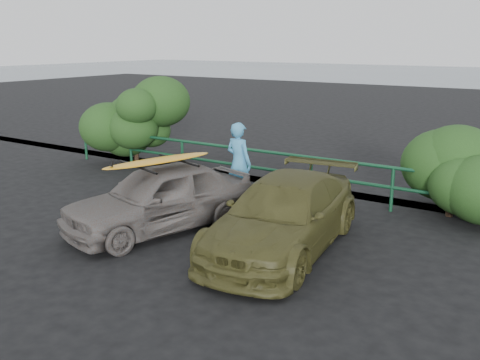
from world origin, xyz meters
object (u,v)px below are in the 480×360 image
object	(u,v)px
olive_vehicle	(283,215)
surfboard	(158,161)
guardrail	(275,172)
man	(239,163)
sedan	(160,197)

from	to	relation	value
olive_vehicle	surfboard	distance (m)	2.73
guardrail	olive_vehicle	xyz separation A→B (m)	(2.06, -3.32, 0.13)
olive_vehicle	surfboard	world-z (taller)	surfboard
guardrail	man	world-z (taller)	man
man	surfboard	distance (m)	2.52
guardrail	man	size ratio (longest dim) A/B	7.32
man	surfboard	world-z (taller)	man
man	surfboard	size ratio (longest dim) A/B	0.79
olive_vehicle	surfboard	xyz separation A→B (m)	(-2.59, -0.42, 0.78)
olive_vehicle	sedan	bearing A→B (deg)	-177.53
sedan	surfboard	distance (m)	0.76
guardrail	surfboard	world-z (taller)	surfboard
guardrail	man	distance (m)	1.38
olive_vehicle	surfboard	bearing A→B (deg)	-177.53
man	surfboard	bearing A→B (deg)	92.71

